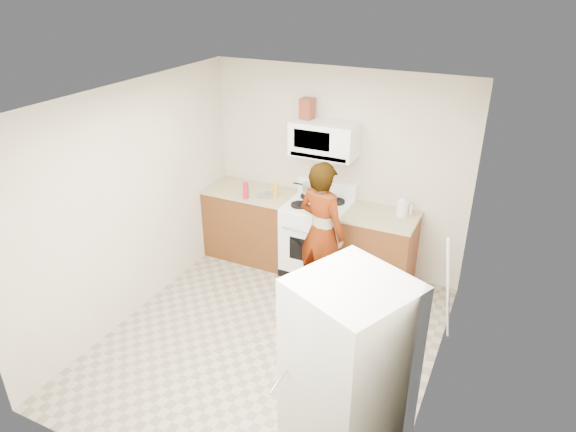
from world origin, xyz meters
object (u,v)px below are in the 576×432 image
Objects in this scene: gas_range at (317,237)px; person at (322,232)px; fridge at (347,386)px; kettle at (403,208)px; microwave at (324,139)px; saucepan at (312,189)px.

gas_range is 0.68× the size of person.
fridge is (1.05, -2.10, 0.02)m from person.
kettle is at bearing 121.42° from fridge.
microwave is 0.45× the size of fridge.
gas_range is at bearing 169.29° from kettle.
kettle is at bearing 6.89° from gas_range.
fridge reaches higher than gas_range.
kettle reaches higher than saucepan.
saucepan is at bearing 142.59° from fridge.
fridge is 2.73m from kettle.
person is at bearing 141.43° from fridge.
microwave reaches higher than gas_range.
fridge is 7.16× the size of saucepan.
fridge is at bearing 133.56° from person.
gas_range is 0.59m from saucepan.
gas_range is at bearing -90.00° from microwave.
kettle is at bearing -123.76° from person.
fridge is at bearing -64.55° from microwave.
microwave is 0.70m from saucepan.
person is 0.98× the size of fridge.
microwave is at bearing 161.89° from kettle.
person is 9.65× the size of kettle.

